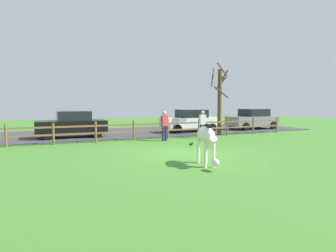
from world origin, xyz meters
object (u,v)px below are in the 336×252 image
Objects in this scene: zebra at (207,138)px; parked_car_white at (190,120)px; parked_car_black at (72,124)px; bare_tree at (220,99)px; parked_car_grey at (253,119)px; visitor_left_of_tree at (164,124)px; visitor_right_of_tree at (203,123)px; crow_on_grass at (191,144)px.

zebra is 0.47× the size of parked_car_white.
parked_car_black reaches higher than zebra.
parked_car_grey is at bearing 25.40° from bare_tree.
visitor_right_of_tree is (2.53, 0.15, 0.00)m from visitor_left_of_tree.
zebra is 0.47× the size of parked_car_grey.
visitor_left_of_tree is (-9.04, -3.44, 0.06)m from parked_car_grey.
visitor_right_of_tree is at bearing 59.73° from zebra.
bare_tree is 2.42× the size of zebra.
bare_tree is 2.94m from parked_car_white.
visitor_right_of_tree is at bearing 3.37° from visitor_left_of_tree.
visitor_left_of_tree is at bearing 78.04° from zebra.
crow_on_grass is (1.65, 4.02, -0.80)m from zebra.
crow_on_grass is 0.05× the size of parked_car_grey.
parked_car_grey is 2.46× the size of visitor_right_of_tree.
zebra is 8.87× the size of crow_on_grass.
parked_car_grey is (8.78, 5.99, 0.72)m from crow_on_grass.
parked_car_white is at bearing 1.37° from parked_car_black.
visitor_left_of_tree is at bearing 95.85° from crow_on_grass.
bare_tree is 9.30m from parked_car_black.
parked_car_white is at bearing 177.65° from parked_car_grey.
parked_car_black is 2.46× the size of visitor_right_of_tree.
parked_car_grey is 7.30m from visitor_right_of_tree.
parked_car_black is 1.00× the size of parked_car_grey.
visitor_left_of_tree is at bearing -159.17° from parked_car_grey.
parked_car_white reaches higher than crow_on_grass.
visitor_right_of_tree is (-1.93, -1.11, -1.42)m from bare_tree.
bare_tree is 21.45× the size of crow_on_grass.
zebra is 1.16× the size of visitor_right_of_tree.
parked_car_black is at bearing 166.09° from bare_tree.
parked_car_white and parked_car_grey have the same top height.
visitor_left_of_tree reaches higher than crow_on_grass.
zebra is at bearing -101.96° from visitor_left_of_tree.
bare_tree is 1.14× the size of parked_car_grey.
visitor_left_of_tree is (-0.26, 2.55, 0.78)m from crow_on_grass.
visitor_right_of_tree is at bearing -107.30° from parked_car_white.
visitor_left_of_tree and visitor_right_of_tree have the same top height.
visitor_right_of_tree is at bearing -149.98° from bare_tree.
parked_car_grey is at bearing 26.81° from visitor_right_of_tree.
parked_car_grey is at bearing -2.35° from parked_car_white.
crow_on_grass is at bearing -118.43° from parked_car_white.
zebra is at bearing -126.74° from bare_tree.
parked_car_black is (-4.72, 6.02, 0.72)m from crow_on_grass.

